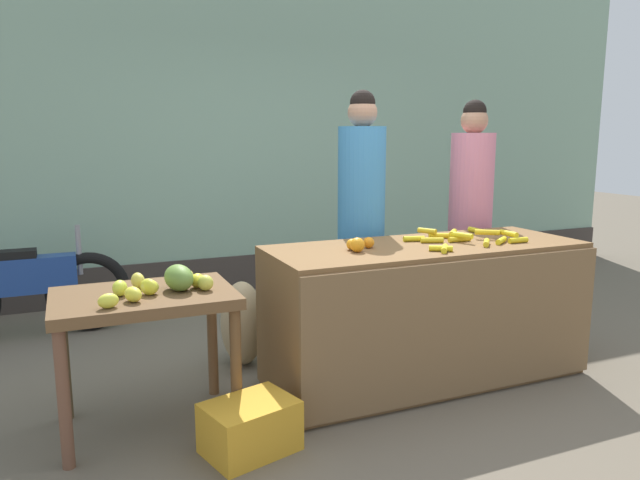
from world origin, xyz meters
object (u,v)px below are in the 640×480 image
produce_crate (250,427)px  vendor_woman_blue_shirt (361,222)px  produce_sack (243,323)px  parked_motorcycle (22,288)px

produce_crate → vendor_woman_blue_shirt: bearing=43.1°
produce_sack → parked_motorcycle: bearing=140.3°
parked_motorcycle → produce_sack: 1.86m
parked_motorcycle → produce_crate: 2.60m
vendor_woman_blue_shirt → produce_sack: (-0.89, 0.04, -0.66)m
vendor_woman_blue_shirt → produce_sack: size_ratio=3.21×
vendor_woman_blue_shirt → produce_sack: bearing=177.5°
produce_sack → produce_crate: bearing=-104.2°
parked_motorcycle → produce_crate: parked_motorcycle is taller
produce_crate → produce_sack: produce_sack is taller
vendor_woman_blue_shirt → produce_crate: bearing=-136.9°
parked_motorcycle → vendor_woman_blue_shirt: bearing=-27.9°
produce_crate → produce_sack: bearing=75.8°
vendor_woman_blue_shirt → produce_crate: size_ratio=4.29×
produce_crate → produce_sack: (0.29, 1.14, 0.16)m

